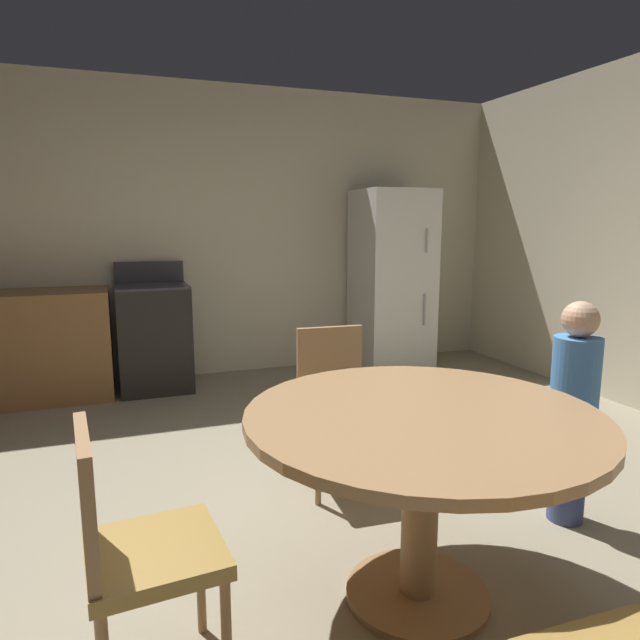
# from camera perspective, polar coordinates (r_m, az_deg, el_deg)

# --- Properties ---
(ground_plane) EXTENTS (14.00, 14.00, 0.00)m
(ground_plane) POSITION_cam_1_polar(r_m,az_deg,el_deg) (2.78, 0.81, -21.54)
(ground_plane) COLOR gray
(wall_back) EXTENTS (6.17, 0.12, 2.70)m
(wall_back) POSITION_cam_1_polar(r_m,az_deg,el_deg) (5.45, -11.16, 8.71)
(wall_back) COLOR beige
(wall_back) RESTS_ON ground
(oven_range) EXTENTS (0.60, 0.60, 1.10)m
(oven_range) POSITION_cam_1_polar(r_m,az_deg,el_deg) (5.09, -16.55, -1.61)
(oven_range) COLOR black
(oven_range) RESTS_ON ground
(refrigerator) EXTENTS (0.68, 0.68, 1.76)m
(refrigerator) POSITION_cam_1_polar(r_m,az_deg,el_deg) (5.58, 7.32, 4.00)
(refrigerator) COLOR white
(refrigerator) RESTS_ON ground
(dining_table) EXTENTS (1.33, 1.33, 0.76)m
(dining_table) POSITION_cam_1_polar(r_m,az_deg,el_deg) (2.18, 10.36, -12.87)
(dining_table) COLOR #9E754C
(dining_table) RESTS_ON ground
(chair_west) EXTENTS (0.43, 0.43, 0.87)m
(chair_west) POSITION_cam_1_polar(r_m,az_deg,el_deg) (1.89, -18.66, -20.76)
(chair_west) COLOR #9E754C
(chair_west) RESTS_ON ground
(chair_north) EXTENTS (0.42, 0.42, 0.87)m
(chair_north) POSITION_cam_1_polar(r_m,az_deg,el_deg) (3.13, 1.59, -7.72)
(chair_north) COLOR #9E754C
(chair_north) RESTS_ON ground
(person_child) EXTENTS (0.27, 0.27, 1.09)m
(person_child) POSITION_cam_1_polar(r_m,az_deg,el_deg) (2.96, 24.41, -8.07)
(person_child) COLOR #3D4C84
(person_child) RESTS_ON ground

